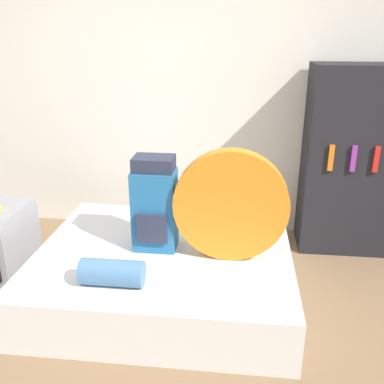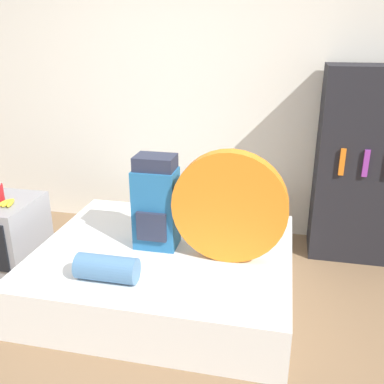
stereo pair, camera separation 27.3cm
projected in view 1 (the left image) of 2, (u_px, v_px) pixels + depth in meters
The scene contains 7 objects.
ground_plane at pixel (140, 360), 2.56m from camera, with size 16.00×16.00×0.00m, color #846647.
wall_back at pixel (182, 95), 3.90m from camera, with size 8.00×0.05×2.60m.
bed at pixel (165, 270), 3.17m from camera, with size 1.82×1.55×0.36m.
backpack at pixel (155, 205), 3.02m from camera, with size 0.30×0.25×0.68m.
tent_bag at pixel (231, 206), 2.86m from camera, with size 0.77×0.11×0.77m.
sleeping_roll at pixel (112, 273), 2.64m from camera, with size 0.39×0.17×0.17m.
bookshelf at pixel (356, 161), 3.65m from camera, with size 0.88×0.46×1.60m.
Camera 1 is at (0.54, -1.99, 1.85)m, focal length 40.00 mm.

